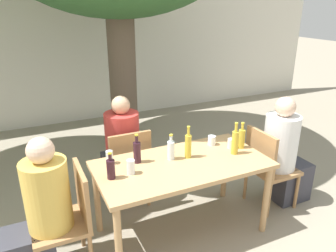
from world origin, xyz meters
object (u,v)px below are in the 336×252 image
at_px(dining_table_front, 182,171).
at_px(patio_chair_0, 70,214).
at_px(wine_bottle_1, 111,168).
at_px(water_bottle_4, 171,150).
at_px(oil_cruet_0, 188,145).
at_px(patio_chair_1, 267,164).
at_px(person_seated_1, 284,156).
at_px(drinking_glass_2, 212,140).
at_px(drinking_glass_0, 131,167).
at_px(patio_chair_2, 128,164).
at_px(oil_cruet_5, 242,138).
at_px(drinking_glass_3, 231,144).
at_px(oil_cruet_3, 235,142).
at_px(drinking_glass_1, 109,157).
at_px(wine_bottle_2, 137,152).
at_px(person_seated_0, 39,218).
at_px(person_seated_2, 121,152).

bearing_deg(dining_table_front, patio_chair_0, 180.00).
distance_m(dining_table_front, wine_bottle_1, 0.68).
bearing_deg(water_bottle_4, oil_cruet_0, -10.82).
bearing_deg(patio_chair_1, person_seated_1, -90.00).
bearing_deg(drinking_glass_2, drinking_glass_0, -167.07).
distance_m(patio_chair_2, water_bottle_4, 0.68).
bearing_deg(oil_cruet_5, drinking_glass_3, 160.75).
distance_m(drinking_glass_0, drinking_glass_3, 1.07).
relative_size(oil_cruet_3, drinking_glass_2, 3.32).
relative_size(oil_cruet_0, oil_cruet_5, 1.16).
bearing_deg(drinking_glass_2, drinking_glass_1, 177.89).
xyz_separation_m(oil_cruet_3, oil_cruet_5, (0.14, 0.08, -0.02)).
xyz_separation_m(patio_chair_1, wine_bottle_2, (-1.38, 0.18, 0.35)).
bearing_deg(wine_bottle_2, drinking_glass_2, 2.96).
height_order(oil_cruet_0, wine_bottle_1, oil_cruet_0).
xyz_separation_m(person_seated_1, oil_cruet_0, (-1.14, 0.08, 0.32)).
bearing_deg(drinking_glass_3, patio_chair_2, 147.88).
distance_m(oil_cruet_0, oil_cruet_3, 0.45).
distance_m(oil_cruet_5, drinking_glass_0, 1.16).
xyz_separation_m(oil_cruet_0, oil_cruet_5, (0.58, -0.04, -0.02)).
relative_size(patio_chair_2, oil_cruet_0, 2.87).
xyz_separation_m(oil_cruet_3, water_bottle_4, (-0.60, 0.15, -0.03)).
xyz_separation_m(oil_cruet_0, drinking_glass_2, (0.35, 0.15, -0.07)).
height_order(person_seated_0, water_bottle_4, person_seated_0).
height_order(dining_table_front, person_seated_2, person_seated_2).
height_order(person_seated_0, wine_bottle_2, person_seated_0).
height_order(patio_chair_2, drinking_glass_3, patio_chair_2).
distance_m(person_seated_1, wine_bottle_1, 1.92).
relative_size(wine_bottle_1, oil_cruet_3, 0.74).
bearing_deg(person_seated_2, patio_chair_2, 90.00).
relative_size(person_seated_1, wine_bottle_2, 4.46).
bearing_deg(oil_cruet_5, patio_chair_1, -6.45).
height_order(patio_chair_1, drinking_glass_1, patio_chair_1).
distance_m(wine_bottle_1, oil_cruet_5, 1.33).
height_order(water_bottle_4, drinking_glass_3, water_bottle_4).
bearing_deg(patio_chair_0, person_seated_1, 90.00).
height_order(patio_chair_1, drinking_glass_2, patio_chair_1).
height_order(oil_cruet_3, drinking_glass_0, oil_cruet_3).
height_order(patio_chair_2, oil_cruet_5, oil_cruet_5).
xyz_separation_m(drinking_glass_0, drinking_glass_1, (-0.11, 0.25, -0.00)).
relative_size(patio_chair_0, patio_chair_1, 1.00).
bearing_deg(oil_cruet_3, wine_bottle_1, 177.67).
relative_size(patio_chair_1, oil_cruet_3, 2.81).
xyz_separation_m(dining_table_front, water_bottle_4, (-0.06, 0.11, 0.18)).
relative_size(oil_cruet_5, drinking_glass_0, 2.11).
distance_m(person_seated_2, oil_cruet_0, 0.95).
distance_m(wine_bottle_2, oil_cruet_5, 1.05).
relative_size(patio_chair_0, water_bottle_4, 3.60).
height_order(oil_cruet_0, oil_cruet_5, oil_cruet_0).
relative_size(person_seated_1, oil_cruet_5, 4.56).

